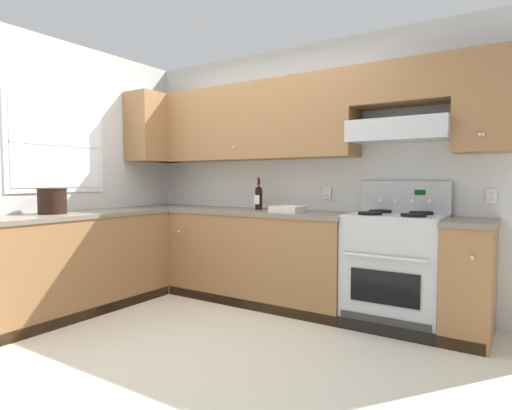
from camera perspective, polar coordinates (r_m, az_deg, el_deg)
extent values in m
plane|color=beige|center=(3.43, -11.36, -17.36)|extent=(7.04, 7.04, 0.00)
cube|color=silver|center=(4.30, 8.35, 4.20)|extent=(4.68, 0.12, 2.55)
cube|color=olive|center=(4.49, -1.64, 10.92)|extent=(2.41, 0.34, 0.76)
cube|color=olive|center=(3.73, 28.39, 12.09)|extent=(0.42, 0.34, 0.76)
cube|color=olive|center=(3.86, 19.08, 15.14)|extent=(0.80, 0.34, 0.34)
cube|color=#B7BABC|center=(3.76, 18.82, 9.45)|extent=(0.80, 0.46, 0.17)
cube|color=#B7BABC|center=(3.55, 17.91, 8.64)|extent=(0.80, 0.03, 0.04)
sphere|color=silver|center=(4.32, -3.01, 7.75)|extent=(0.02, 0.02, 0.02)
sphere|color=silver|center=(3.52, 27.84, 8.38)|extent=(0.02, 0.02, 0.02)
sphere|color=silver|center=(3.51, 28.22, 8.37)|extent=(0.02, 0.02, 0.02)
cube|color=silver|center=(4.18, 9.56, 1.54)|extent=(0.08, 0.01, 0.12)
cube|color=silver|center=(4.17, 9.54, 1.84)|extent=(0.03, 0.00, 0.03)
cube|color=silver|center=(4.18, 9.53, 1.24)|extent=(0.03, 0.00, 0.03)
cube|color=silver|center=(3.84, 29.10, 1.01)|extent=(0.08, 0.01, 0.12)
cube|color=silver|center=(3.84, 29.10, 1.34)|extent=(0.03, 0.00, 0.03)
cube|color=silver|center=(3.84, 29.08, 0.68)|extent=(0.03, 0.00, 0.03)
cube|color=silver|center=(4.55, -25.45, 3.87)|extent=(0.12, 4.00, 2.55)
cube|color=white|center=(4.51, -25.22, 7.38)|extent=(0.04, 1.00, 0.92)
cube|color=white|center=(4.49, -25.08, 7.40)|extent=(0.01, 0.90, 0.82)
cube|color=white|center=(4.49, -25.06, 7.40)|extent=(0.01, 0.90, 0.02)
cube|color=olive|center=(5.07, -13.31, 9.96)|extent=(0.34, 0.64, 0.76)
cube|color=olive|center=(4.42, -2.79, -6.72)|extent=(2.47, 0.61, 0.87)
cube|color=#756B5B|center=(4.36, -2.81, -0.83)|extent=(2.50, 0.63, 0.04)
cube|color=olive|center=(3.63, 26.69, -9.28)|extent=(0.34, 0.61, 0.87)
cube|color=#756B5B|center=(3.56, 26.89, -2.12)|extent=(0.36, 0.63, 0.04)
cube|color=black|center=(3.99, 1.50, -13.60)|extent=(3.54, 0.06, 0.09)
sphere|color=silver|center=(4.45, -10.38, -3.52)|extent=(0.03, 0.03, 0.03)
sphere|color=silver|center=(3.27, 27.08, -6.31)|extent=(0.03, 0.03, 0.03)
cube|color=olive|center=(4.25, -23.70, -7.42)|extent=(0.61, 1.89, 0.87)
cube|color=#756B5B|center=(4.19, -23.85, -1.28)|extent=(0.63, 1.91, 0.04)
cube|color=black|center=(4.11, -21.40, -13.31)|extent=(0.06, 1.85, 0.09)
cube|color=#B7BABC|center=(3.73, 18.13, -8.46)|extent=(0.76, 0.58, 0.91)
cube|color=black|center=(3.47, 16.84, -10.60)|extent=(0.53, 0.01, 0.26)
cylinder|color=silver|center=(3.40, 16.80, -6.76)|extent=(0.65, 0.02, 0.02)
cube|color=#333333|center=(3.55, 16.76, -15.07)|extent=(0.70, 0.01, 0.11)
cube|color=#B7BABC|center=(3.67, 18.26, -1.35)|extent=(0.76, 0.58, 0.02)
cube|color=#B7BABC|center=(3.92, 19.31, 0.92)|extent=(0.76, 0.04, 0.29)
cube|color=#053F0C|center=(3.87, 21.17, 1.60)|extent=(0.09, 0.01, 0.04)
cylinder|color=black|center=(3.58, 15.07, -1.10)|extent=(0.19, 0.19, 0.02)
cylinder|color=black|center=(3.58, 15.06, -1.19)|extent=(0.07, 0.07, 0.01)
cylinder|color=black|center=(3.49, 20.39, -1.30)|extent=(0.19, 0.19, 0.02)
cylinder|color=black|center=(3.49, 20.38, -1.40)|extent=(0.07, 0.07, 0.01)
cylinder|color=black|center=(3.84, 16.35, -0.82)|extent=(0.19, 0.19, 0.02)
cylinder|color=black|center=(3.85, 16.35, -0.91)|extent=(0.07, 0.07, 0.01)
cylinder|color=black|center=(3.76, 21.32, -1.00)|extent=(0.19, 0.19, 0.02)
cylinder|color=black|center=(3.76, 21.32, -1.09)|extent=(0.07, 0.07, 0.01)
cylinder|color=white|center=(3.96, 16.30, 0.63)|extent=(0.04, 0.02, 0.04)
cylinder|color=white|center=(3.92, 18.27, 0.57)|extent=(0.04, 0.02, 0.04)
cylinder|color=white|center=(3.89, 20.27, 0.51)|extent=(0.04, 0.02, 0.04)
cylinder|color=white|center=(3.86, 22.31, 0.45)|extent=(0.04, 0.02, 0.04)
cylinder|color=black|center=(4.32, 0.37, 0.79)|extent=(0.07, 0.07, 0.21)
cone|color=black|center=(4.31, 0.37, 2.43)|extent=(0.07, 0.07, 0.04)
cylinder|color=black|center=(4.31, 0.37, 3.19)|extent=(0.03, 0.03, 0.08)
cylinder|color=maroon|center=(4.31, 0.37, 3.59)|extent=(0.03, 0.03, 0.02)
cube|color=silver|center=(4.29, 0.09, 0.71)|extent=(0.06, 0.00, 0.09)
cube|color=white|center=(4.00, 4.32, -0.82)|extent=(0.23, 0.21, 0.02)
cube|color=white|center=(3.89, 3.46, -0.63)|extent=(0.28, 0.01, 0.06)
cube|color=white|center=(4.11, 5.14, -0.43)|extent=(0.28, 0.01, 0.06)
cube|color=white|center=(4.06, 2.67, -0.46)|extent=(0.01, 0.23, 0.06)
cube|color=white|center=(3.94, 6.04, -0.60)|extent=(0.01, 0.23, 0.06)
cylinder|color=black|center=(4.17, -25.69, 0.47)|extent=(0.24, 0.24, 0.23)
torus|color=black|center=(4.17, -25.73, 1.96)|extent=(0.25, 0.25, 0.01)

